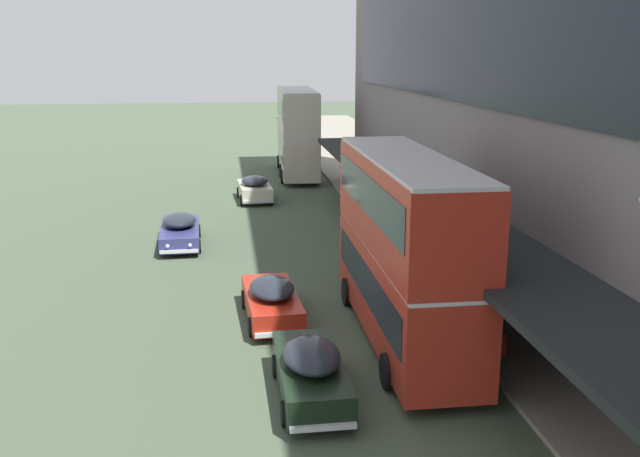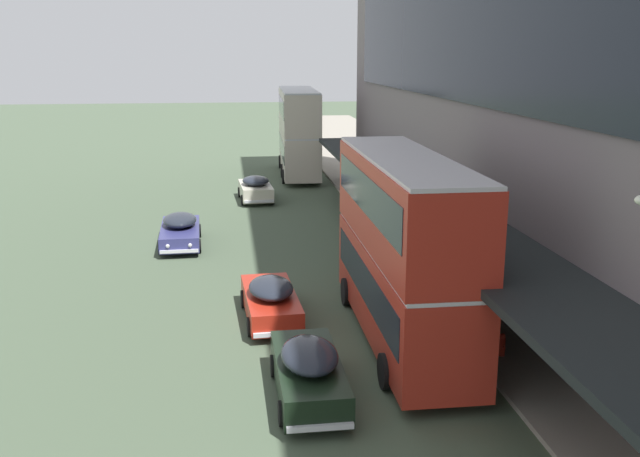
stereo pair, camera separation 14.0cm
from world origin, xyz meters
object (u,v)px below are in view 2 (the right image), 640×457
object	(u,v)px
sedan_far_back	(256,188)
sedan_lead_near	(271,299)
transit_bus_kerbside_front	(403,244)
transit_bus_kerbside_rear	(299,130)
sedan_oncoming_rear	(180,230)
sedan_lead_mid	(309,371)
pedestrian_at_kerb	(484,309)
fire_hydrant	(502,345)

from	to	relation	value
sedan_far_back	sedan_lead_near	world-z (taller)	sedan_far_back
transit_bus_kerbside_front	transit_bus_kerbside_rear	distance (m)	31.41
sedan_lead_near	sedan_oncoming_rear	xyz separation A→B (m)	(-3.67, 10.34, -0.01)
sedan_lead_mid	pedestrian_at_kerb	bearing A→B (deg)	26.33
sedan_oncoming_rear	sedan_lead_near	bearing A→B (deg)	-70.45
transit_bus_kerbside_front	sedan_lead_mid	size ratio (longest dim) A/B	2.21
sedan_lead_mid	sedan_far_back	bearing A→B (deg)	90.75
transit_bus_kerbside_front	pedestrian_at_kerb	size ratio (longest dim) A/B	5.58
fire_hydrant	transit_bus_kerbside_front	bearing A→B (deg)	145.17
sedan_far_back	sedan_lead_near	xyz separation A→B (m)	(-0.31, -20.24, -0.03)
sedan_lead_near	sedan_lead_mid	bearing A→B (deg)	-83.61
transit_bus_kerbside_rear	sedan_far_back	bearing A→B (deg)	-112.00
transit_bus_kerbside_rear	fire_hydrant	xyz separation A→B (m)	(2.77, -33.24, -2.90)
transit_bus_kerbside_front	sedan_lead_mid	distance (m)	5.42
sedan_far_back	transit_bus_kerbside_rear	bearing A→B (deg)	68.00
pedestrian_at_kerb	fire_hydrant	world-z (taller)	pedestrian_at_kerb
transit_bus_kerbside_front	sedan_lead_near	xyz separation A→B (m)	(-4.01, 2.33, -2.46)
sedan_far_back	fire_hydrant	bearing A→B (deg)	-75.44
transit_bus_kerbside_front	sedan_oncoming_rear	distance (m)	15.02
sedan_lead_near	sedan_lead_mid	xyz separation A→B (m)	(0.65, -5.82, 0.05)
sedan_oncoming_rear	fire_hydrant	world-z (taller)	sedan_oncoming_rear
transit_bus_kerbside_rear	sedan_lead_mid	world-z (taller)	transit_bus_kerbside_rear
pedestrian_at_kerb	fire_hydrant	distance (m)	1.43
transit_bus_kerbside_rear	sedan_lead_mid	xyz separation A→B (m)	(-3.23, -34.91, -2.60)
sedan_oncoming_rear	sedan_far_back	bearing A→B (deg)	68.08
transit_bus_kerbside_front	sedan_lead_near	world-z (taller)	transit_bus_kerbside_front
sedan_lead_near	transit_bus_kerbside_front	bearing A→B (deg)	-30.11
pedestrian_at_kerb	sedan_far_back	bearing A→B (deg)	105.01
fire_hydrant	sedan_lead_mid	bearing A→B (deg)	-164.53
transit_bus_kerbside_front	sedan_lead_mid	bearing A→B (deg)	-133.80
sedan_far_back	fire_hydrant	distance (m)	25.22
sedan_lead_near	sedan_oncoming_rear	world-z (taller)	sedan_lead_near
transit_bus_kerbside_front	pedestrian_at_kerb	world-z (taller)	transit_bus_kerbside_front
sedan_far_back	pedestrian_at_kerb	bearing A→B (deg)	-74.99
sedan_lead_mid	transit_bus_kerbside_front	bearing A→B (deg)	46.20
fire_hydrant	transit_bus_kerbside_rear	bearing A→B (deg)	94.76
pedestrian_at_kerb	fire_hydrant	size ratio (longest dim) A/B	2.65
sedan_far_back	sedan_lead_mid	distance (m)	26.07
sedan_far_back	fire_hydrant	xyz separation A→B (m)	(6.34, -24.41, -0.28)
transit_bus_kerbside_rear	sedan_lead_near	bearing A→B (deg)	-97.61
transit_bus_kerbside_rear	fire_hydrant	bearing A→B (deg)	-85.24
transit_bus_kerbside_front	sedan_lead_near	bearing A→B (deg)	149.89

